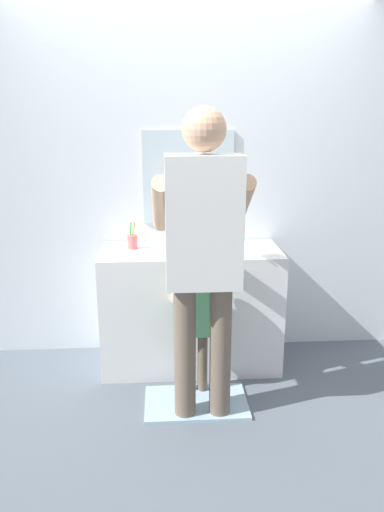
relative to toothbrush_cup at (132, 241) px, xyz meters
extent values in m
plane|color=slate|center=(0.40, -0.36, -0.91)|extent=(14.00, 14.00, 0.00)
cube|color=silver|center=(0.40, 0.26, 0.44)|extent=(4.40, 0.08, 2.70)
cube|color=silver|center=(0.40, 0.21, 0.41)|extent=(0.65, 0.02, 0.66)
cube|color=white|center=(0.40, -0.06, -0.48)|extent=(1.24, 0.54, 0.86)
cylinder|color=silver|center=(0.40, -0.08, 0.00)|extent=(0.39, 0.39, 0.11)
cylinder|color=#B1B1AD|center=(0.40, -0.08, 0.01)|extent=(0.32, 0.32, 0.09)
cylinder|color=#B7BABF|center=(0.40, 0.17, 0.04)|extent=(0.03, 0.03, 0.18)
cylinder|color=#B7BABF|center=(0.40, 0.11, 0.12)|extent=(0.02, 0.12, 0.02)
cylinder|color=#B7BABF|center=(0.33, 0.17, -0.03)|extent=(0.04, 0.04, 0.05)
cylinder|color=#B7BABF|center=(0.47, 0.17, -0.03)|extent=(0.04, 0.04, 0.05)
cylinder|color=#D86666|center=(0.00, 0.00, -0.01)|extent=(0.07, 0.07, 0.09)
cylinder|color=green|center=(-0.01, 0.01, 0.05)|extent=(0.02, 0.03, 0.17)
cube|color=white|center=(-0.01, 0.01, 0.14)|extent=(0.01, 0.02, 0.02)
cylinder|color=yellow|center=(0.00, 0.01, 0.05)|extent=(0.04, 0.01, 0.17)
cube|color=white|center=(0.00, 0.01, 0.14)|extent=(0.01, 0.02, 0.02)
cube|color=#99B7CC|center=(0.40, -0.61, -0.90)|extent=(0.64, 0.40, 0.02)
cylinder|color=#6B5B4C|center=(0.35, -0.47, -0.70)|extent=(0.06, 0.06, 0.41)
cylinder|color=#6B5B4C|center=(0.45, -0.47, -0.70)|extent=(0.06, 0.06, 0.41)
cube|color=#427F56|center=(0.40, -0.47, -0.32)|extent=(0.21, 0.12, 0.36)
sphere|color=beige|center=(0.40, -0.47, -0.07)|extent=(0.12, 0.12, 0.12)
cylinder|color=beige|center=(0.29, -0.37, -0.29)|extent=(0.05, 0.25, 0.20)
cylinder|color=beige|center=(0.51, -0.37, -0.29)|extent=(0.05, 0.25, 0.20)
cylinder|color=#6B5B4C|center=(0.33, -0.72, -0.50)|extent=(0.13, 0.13, 0.83)
cylinder|color=#6B5B4C|center=(0.53, -0.72, -0.50)|extent=(0.13, 0.13, 0.83)
cube|color=white|center=(0.43, -0.72, 0.28)|extent=(0.41, 0.23, 0.72)
sphere|color=#D8A884|center=(0.43, -0.72, 0.77)|extent=(0.23, 0.23, 0.23)
cylinder|color=#D8A884|center=(0.20, -0.53, 0.34)|extent=(0.10, 0.50, 0.39)
cylinder|color=#D8A884|center=(0.66, -0.53, 0.34)|extent=(0.10, 0.50, 0.39)
cylinder|color=#E5387F|center=(0.66, -0.34, 0.15)|extent=(0.01, 0.14, 0.03)
cube|color=white|center=(0.66, -0.27, 0.16)|extent=(0.01, 0.02, 0.02)
camera|label=1|loc=(0.20, -3.30, 0.82)|focal=34.21mm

